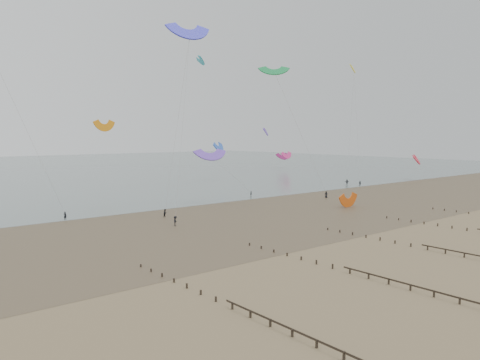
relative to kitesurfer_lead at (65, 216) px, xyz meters
name	(u,v)px	position (x,y,z in m)	size (l,w,h in m)	color
ground	(373,246)	(27.83, -51.20, -0.80)	(500.00, 500.00, 0.00)	brown
sea_and_shore	(214,218)	(23.75, -16.80, -0.80)	(500.00, 665.00, 0.03)	#475654
kitesurfer_lead	(65,216)	(0.00, 0.00, 0.00)	(0.59, 0.39, 1.61)	black
kitesurfers	(269,197)	(49.19, -5.52, 0.06)	(132.27, 25.67, 1.83)	black
grounded_kite	(349,207)	(56.12, -25.07, -0.80)	(6.25, 3.27, 4.76)	#D64F0D
kites_airborne	(75,121)	(17.80, 41.03, 19.61)	(226.52, 120.34, 40.15)	#0C97A9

